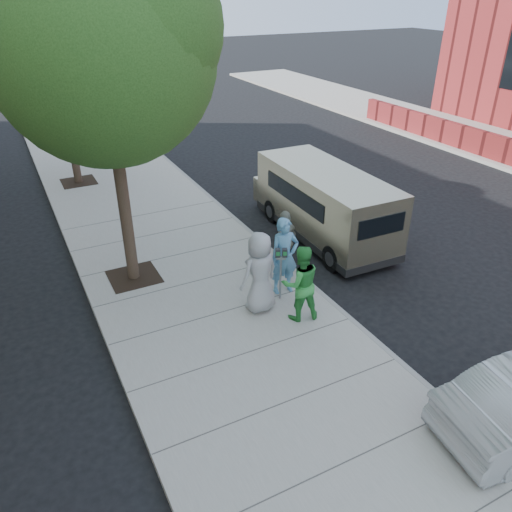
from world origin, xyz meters
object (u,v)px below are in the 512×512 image
parking_meter (281,263)px  person_green_shirt (300,283)px  tree_near (104,43)px  van (323,202)px  person_officer (284,256)px  person_striped_polo (285,241)px  person_gray_shirt (260,273)px  tree_far (55,43)px

parking_meter → person_green_shirt: (0.00, -0.83, -0.08)m
tree_near → van: bearing=0.2°
person_officer → person_striped_polo: bearing=64.8°
tree_near → person_green_shirt: (2.72, -3.34, -4.53)m
person_gray_shirt → van: bearing=-152.6°
person_green_shirt → person_striped_polo: person_green_shirt is taller
tree_far → parking_meter: bearing=-74.9°
parking_meter → van: size_ratio=0.24×
tree_far → person_gray_shirt: tree_far is taller
van → person_striped_polo: van is taller
person_striped_polo → parking_meter: bearing=25.1°
tree_near → person_gray_shirt: 5.60m
parking_meter → person_striped_polo: bearing=79.3°
person_gray_shirt → person_officer: bearing=-165.5°
person_gray_shirt → person_green_shirt: bearing=121.4°
parking_meter → van: 3.80m
person_officer → person_striped_polo: (0.50, 0.82, -0.11)m
person_green_shirt → person_striped_polo: (0.73, 1.90, -0.04)m
person_gray_shirt → person_striped_polo: size_ratio=1.14×
person_officer → person_gray_shirt: bearing=-149.0°
tree_near → person_gray_shirt: bearing=-51.6°
tree_near → person_green_shirt: 6.25m
parking_meter → person_gray_shirt: 0.63m
tree_far → parking_meter: 11.13m
tree_near → person_officer: size_ratio=4.04×
tree_near → person_officer: (2.95, -2.26, -4.46)m
tree_near → person_green_shirt: bearing=-50.8°
tree_far → parking_meter: size_ratio=4.99×
parking_meter → person_officer: size_ratio=0.70×
tree_near → tree_far: bearing=90.0°
person_gray_shirt → person_striped_polo: (1.35, 1.22, -0.11)m
tree_far → person_striped_polo: size_ratio=3.96×
person_officer → person_green_shirt: 1.11m
person_green_shirt → person_striped_polo: 2.04m
tree_near → van: tree_near is taller
person_officer → person_gray_shirt: size_ratio=1.00×
tree_far → person_striped_polo: tree_far is taller
tree_far → person_gray_shirt: bearing=-78.4°
tree_near → person_green_shirt: tree_near is taller
person_striped_polo → person_officer: bearing=28.3°
person_officer → tree_far: bearing=112.8°
tree_far → van: size_ratio=1.18×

